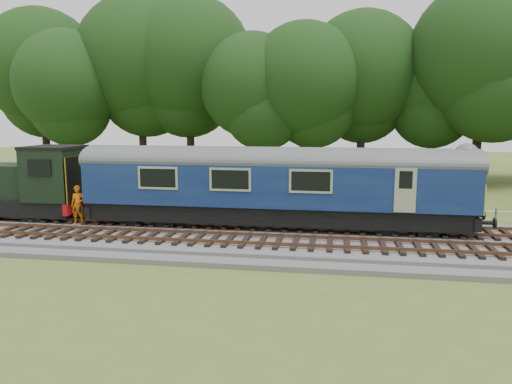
# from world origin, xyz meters

# --- Properties ---
(ground) EXTENTS (120.00, 120.00, 0.00)m
(ground) POSITION_xyz_m (0.00, 0.00, 0.00)
(ground) COLOR #556525
(ground) RESTS_ON ground
(ballast) EXTENTS (70.00, 7.00, 0.35)m
(ballast) POSITION_xyz_m (0.00, 0.00, 0.17)
(ballast) COLOR #4C4C4F
(ballast) RESTS_ON ground
(track_north) EXTENTS (67.20, 2.40, 0.21)m
(track_north) POSITION_xyz_m (0.00, 1.40, 0.42)
(track_north) COLOR black
(track_north) RESTS_ON ballast
(track_south) EXTENTS (67.20, 2.40, 0.21)m
(track_south) POSITION_xyz_m (0.00, -1.60, 0.42)
(track_south) COLOR black
(track_south) RESTS_ON ballast
(fence) EXTENTS (64.00, 0.12, 1.00)m
(fence) POSITION_xyz_m (0.00, 4.50, 0.00)
(fence) COLOR #6B6054
(fence) RESTS_ON ground
(tree_line) EXTENTS (70.00, 8.00, 18.00)m
(tree_line) POSITION_xyz_m (0.00, 22.00, 0.00)
(tree_line) COLOR black
(tree_line) RESTS_ON ground
(dmu_railcar) EXTENTS (18.05, 2.86, 3.88)m
(dmu_railcar) POSITION_xyz_m (-4.81, 1.40, 2.61)
(dmu_railcar) COLOR black
(dmu_railcar) RESTS_ON ground
(shunter_loco) EXTENTS (8.92, 2.60, 3.38)m
(shunter_loco) POSITION_xyz_m (-18.74, 1.40, 1.97)
(shunter_loco) COLOR black
(shunter_loco) RESTS_ON ground
(worker) EXTENTS (0.76, 0.58, 1.88)m
(worker) POSITION_xyz_m (-14.34, 0.49, 1.29)
(worker) COLOR orange
(worker) RESTS_ON ballast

